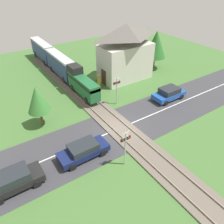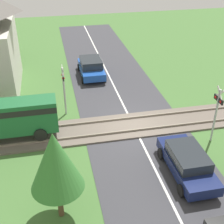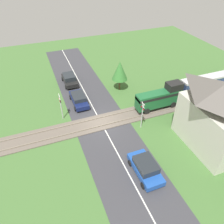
% 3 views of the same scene
% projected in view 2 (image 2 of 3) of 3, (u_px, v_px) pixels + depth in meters
% --- Properties ---
extents(ground_plane, '(60.00, 60.00, 0.00)m').
position_uv_depth(ground_plane, '(134.00, 126.00, 19.70)').
color(ground_plane, '#426B33').
extents(road_surface, '(48.00, 6.40, 0.02)m').
position_uv_depth(road_surface, '(134.00, 126.00, 19.70)').
color(road_surface, '#38383D').
rests_on(road_surface, ground_plane).
extents(track_bed, '(2.80, 48.00, 0.24)m').
position_uv_depth(track_bed, '(134.00, 125.00, 19.67)').
color(track_bed, '#665B51').
rests_on(track_bed, ground_plane).
extents(car_near_crossing, '(4.31, 1.88, 1.38)m').
position_uv_depth(car_near_crossing, '(187.00, 162.00, 15.56)').
color(car_near_crossing, '#141E4C').
rests_on(car_near_crossing, ground_plane).
extents(car_far_side, '(4.08, 2.00, 1.50)m').
position_uv_depth(car_far_side, '(91.00, 67.00, 26.02)').
color(car_far_side, '#1E4CA8').
rests_on(car_far_side, ground_plane).
extents(crossing_signal_west_approach, '(0.90, 0.18, 3.44)m').
position_uv_depth(crossing_signal_west_approach, '(217.00, 108.00, 17.28)').
color(crossing_signal_west_approach, '#B7B7B7').
rests_on(crossing_signal_west_approach, ground_plane).
extents(crossing_signal_east_approach, '(0.90, 0.18, 3.44)m').
position_uv_depth(crossing_signal_east_approach, '(64.00, 84.00, 19.90)').
color(crossing_signal_east_approach, '#B7B7B7').
rests_on(crossing_signal_east_approach, ground_plane).
extents(tree_roadside_hedge, '(2.19, 2.19, 4.31)m').
position_uv_depth(tree_roadside_hedge, '(55.00, 161.00, 12.10)').
color(tree_roadside_hedge, brown).
rests_on(tree_roadside_hedge, ground_plane).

